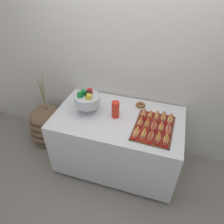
# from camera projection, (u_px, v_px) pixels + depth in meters

# --- Properties ---
(ground_plane) EXTENTS (10.00, 10.00, 0.00)m
(ground_plane) POSITION_uv_depth(u_px,v_px,m) (117.00, 161.00, 2.84)
(ground_plane) COLOR gray
(back_wall) EXTENTS (6.00, 0.10, 2.60)m
(back_wall) POSITION_uv_depth(u_px,v_px,m) (131.00, 58.00, 2.42)
(back_wall) COLOR silver
(back_wall) RESTS_ON ground_plane
(buffet_table) EXTENTS (1.48, 0.86, 0.79)m
(buffet_table) POSITION_uv_depth(u_px,v_px,m) (118.00, 140.00, 2.59)
(buffet_table) COLOR silver
(buffet_table) RESTS_ON ground_plane
(floor_vase) EXTENTS (0.55, 0.55, 1.06)m
(floor_vase) POSITION_uv_depth(u_px,v_px,m) (48.00, 126.00, 3.07)
(floor_vase) COLOR brown
(floor_vase) RESTS_ON ground_plane
(serving_tray) EXTENTS (0.43, 0.54, 0.01)m
(serving_tray) POSITION_uv_depth(u_px,v_px,m) (153.00, 128.00, 2.20)
(serving_tray) COLOR brown
(serving_tray) RESTS_ON buffet_table
(hot_dog_0) EXTENTS (0.08, 0.17, 0.06)m
(hot_dog_0) POSITION_uv_depth(u_px,v_px,m) (136.00, 133.00, 2.10)
(hot_dog_0) COLOR red
(hot_dog_0) RESTS_ON serving_tray
(hot_dog_1) EXTENTS (0.07, 0.17, 0.06)m
(hot_dog_1) POSITION_uv_depth(u_px,v_px,m) (144.00, 134.00, 2.08)
(hot_dog_1) COLOR red
(hot_dog_1) RESTS_ON serving_tray
(hot_dog_2) EXTENTS (0.07, 0.19, 0.06)m
(hot_dog_2) POSITION_uv_depth(u_px,v_px,m) (151.00, 136.00, 2.06)
(hot_dog_2) COLOR red
(hot_dog_2) RESTS_ON serving_tray
(hot_dog_3) EXTENTS (0.06, 0.16, 0.06)m
(hot_dog_3) POSITION_uv_depth(u_px,v_px,m) (158.00, 138.00, 2.04)
(hot_dog_3) COLOR #B21414
(hot_dog_3) RESTS_ON serving_tray
(hot_dog_4) EXTENTS (0.07, 0.17, 0.06)m
(hot_dog_4) POSITION_uv_depth(u_px,v_px,m) (166.00, 140.00, 2.02)
(hot_dog_4) COLOR #B21414
(hot_dog_4) RESTS_ON serving_tray
(hot_dog_5) EXTENTS (0.06, 0.15, 0.06)m
(hot_dog_5) POSITION_uv_depth(u_px,v_px,m) (140.00, 123.00, 2.22)
(hot_dog_5) COLOR #B21414
(hot_dog_5) RESTS_ON serving_tray
(hot_dog_6) EXTENTS (0.07, 0.16, 0.06)m
(hot_dog_6) POSITION_uv_depth(u_px,v_px,m) (147.00, 124.00, 2.20)
(hot_dog_6) COLOR red
(hot_dog_6) RESTS_ON serving_tray
(hot_dog_7) EXTENTS (0.07, 0.18, 0.06)m
(hot_dog_7) POSITION_uv_depth(u_px,v_px,m) (154.00, 126.00, 2.18)
(hot_dog_7) COLOR #B21414
(hot_dog_7) RESTS_ON serving_tray
(hot_dog_8) EXTENTS (0.07, 0.16, 0.06)m
(hot_dog_8) POSITION_uv_depth(u_px,v_px,m) (161.00, 128.00, 2.16)
(hot_dog_8) COLOR #B21414
(hot_dog_8) RESTS_ON serving_tray
(hot_dog_9) EXTENTS (0.06, 0.18, 0.06)m
(hot_dog_9) POSITION_uv_depth(u_px,v_px,m) (168.00, 129.00, 2.14)
(hot_dog_9) COLOR red
(hot_dog_9) RESTS_ON serving_tray
(hot_dog_10) EXTENTS (0.07, 0.15, 0.06)m
(hot_dog_10) POSITION_uv_depth(u_px,v_px,m) (143.00, 114.00, 2.34)
(hot_dog_10) COLOR #B21414
(hot_dog_10) RESTS_ON serving_tray
(hot_dog_11) EXTENTS (0.07, 0.16, 0.06)m
(hot_dog_11) POSITION_uv_depth(u_px,v_px,m) (150.00, 116.00, 2.32)
(hot_dog_11) COLOR red
(hot_dog_11) RESTS_ON serving_tray
(hot_dog_12) EXTENTS (0.06, 0.17, 0.06)m
(hot_dog_12) POSITION_uv_depth(u_px,v_px,m) (157.00, 117.00, 2.30)
(hot_dog_12) COLOR red
(hot_dog_12) RESTS_ON serving_tray
(hot_dog_13) EXTENTS (0.07, 0.18, 0.06)m
(hot_dog_13) POSITION_uv_depth(u_px,v_px,m) (163.00, 118.00, 2.28)
(hot_dog_13) COLOR #B21414
(hot_dog_13) RESTS_ON serving_tray
(hot_dog_14) EXTENTS (0.08, 0.18, 0.06)m
(hot_dog_14) POSITION_uv_depth(u_px,v_px,m) (170.00, 120.00, 2.26)
(hot_dog_14) COLOR #B21414
(hot_dog_14) RESTS_ON serving_tray
(punch_bowl) EXTENTS (0.31, 0.31, 0.28)m
(punch_bowl) POSITION_uv_depth(u_px,v_px,m) (87.00, 99.00, 2.35)
(punch_bowl) COLOR silver
(punch_bowl) RESTS_ON buffet_table
(cup_stack) EXTENTS (0.09, 0.09, 0.20)m
(cup_stack) POSITION_uv_depth(u_px,v_px,m) (115.00, 110.00, 2.30)
(cup_stack) COLOR red
(cup_stack) RESTS_ON buffet_table
(donut) EXTENTS (0.12, 0.12, 0.04)m
(donut) POSITION_uv_depth(u_px,v_px,m) (141.00, 105.00, 2.51)
(donut) COLOR brown
(donut) RESTS_ON buffet_table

